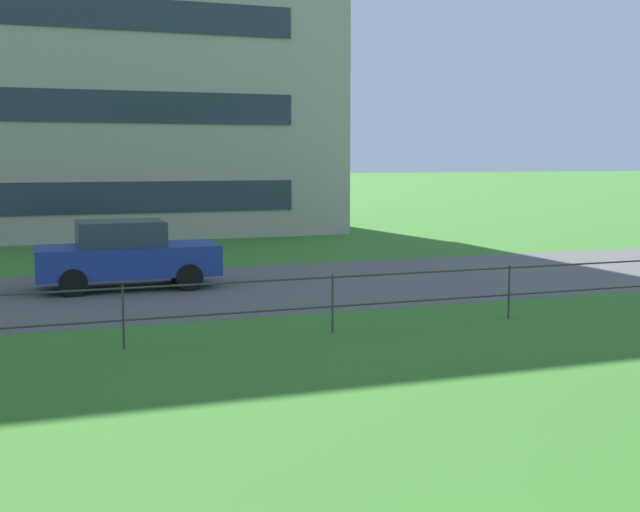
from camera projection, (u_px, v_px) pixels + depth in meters
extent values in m
cube|color=#565454|center=(92.00, 296.00, 17.88)|extent=(80.00, 7.15, 0.01)
cylinder|color=#333833|center=(123.00, 317.00, 12.89)|extent=(0.04, 0.04, 1.00)
cylinder|color=#333833|center=(332.00, 304.00, 14.09)|extent=(0.04, 0.04, 1.00)
cylinder|color=#333833|center=(509.00, 292.00, 15.28)|extent=(0.04, 0.04, 1.00)
cylinder|color=#333833|center=(123.00, 320.00, 12.89)|extent=(34.71, 0.03, 0.03)
cylinder|color=#333833|center=(122.00, 288.00, 12.83)|extent=(34.71, 0.03, 0.03)
cube|color=#233899|center=(128.00, 260.00, 18.87)|extent=(4.03, 1.78, 0.68)
cube|color=#2D3847|center=(120.00, 233.00, 18.75)|extent=(1.93, 1.56, 0.56)
cylinder|color=black|center=(177.00, 268.00, 20.07)|extent=(0.60, 0.21, 0.60)
cylinder|color=black|center=(189.00, 277.00, 18.56)|extent=(0.60, 0.21, 0.60)
cylinder|color=black|center=(70.00, 273.00, 19.27)|extent=(0.60, 0.21, 0.60)
cylinder|color=black|center=(73.00, 283.00, 17.75)|extent=(0.60, 0.21, 0.60)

